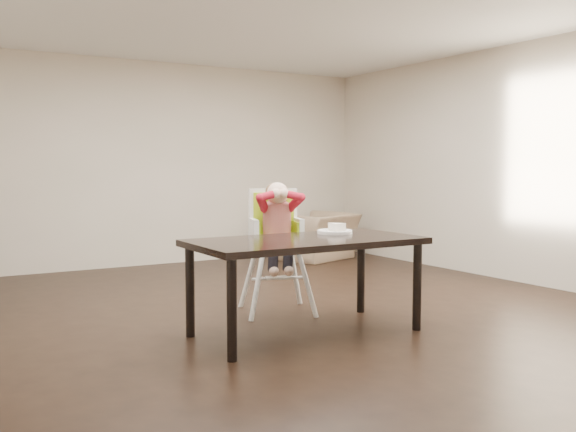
{
  "coord_description": "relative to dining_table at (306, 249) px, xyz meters",
  "views": [
    {
      "loc": [
        -2.95,
        -4.77,
        1.3
      ],
      "look_at": [
        -0.06,
        0.09,
        0.87
      ],
      "focal_mm": 40.0,
      "sensor_mm": 36.0,
      "label": 1
    }
  ],
  "objects": [
    {
      "name": "armchair",
      "position": [
        2.32,
        3.37,
        -0.23
      ],
      "size": [
        1.16,
        0.94,
        0.88
      ],
      "primitive_type": "imported",
      "rotation": [
        0.0,
        0.0,
        3.47
      ],
      "color": "tan",
      "rests_on": "ground"
    },
    {
      "name": "plate",
      "position": [
        0.42,
        0.2,
        0.11
      ],
      "size": [
        0.34,
        0.34,
        0.08
      ],
      "rotation": [
        0.0,
        0.0,
        -0.15
      ],
      "color": "white",
      "rests_on": "dining_table"
    },
    {
      "name": "room_walls",
      "position": [
        0.29,
        0.57,
        1.18
      ],
      "size": [
        6.02,
        7.02,
        2.71
      ],
      "color": "beige",
      "rests_on": "ground"
    },
    {
      "name": "dining_table",
      "position": [
        0.0,
        0.0,
        0.0
      ],
      "size": [
        1.8,
        0.9,
        0.75
      ],
      "color": "black",
      "rests_on": "ground"
    },
    {
      "name": "high_chair",
      "position": [
        0.18,
        0.78,
        0.15
      ],
      "size": [
        0.61,
        0.61,
        1.17
      ],
      "rotation": [
        0.0,
        0.0,
        -0.31
      ],
      "color": "white",
      "rests_on": "ground"
    },
    {
      "name": "ground",
      "position": [
        0.29,
        0.57,
        -0.67
      ],
      "size": [
        7.0,
        7.0,
        0.0
      ],
      "primitive_type": "plane",
      "color": "black",
      "rests_on": "ground"
    }
  ]
}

